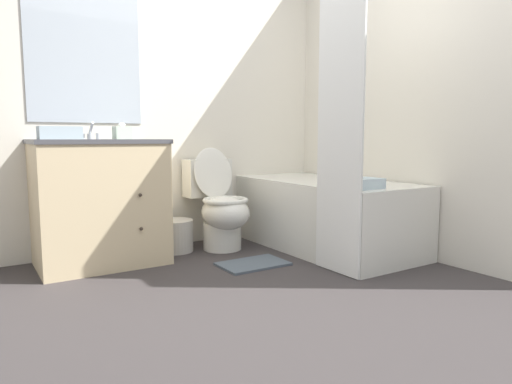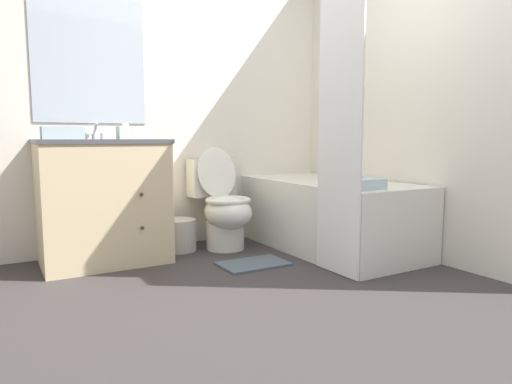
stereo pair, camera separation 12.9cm
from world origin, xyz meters
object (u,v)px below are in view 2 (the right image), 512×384
Objects in this scene: hand_towel_folded at (62,133)px; toilet at (223,207)px; bathtub at (329,214)px; sink_faucet at (95,134)px; tissue_box at (126,133)px; wastebasket at (179,235)px; bath_mat at (253,264)px; vanity_cabinet at (103,200)px; bath_towel_folded at (363,184)px.

toilet is at bearing 5.37° from hand_towel_folded.
sink_faucet is at bearing 157.22° from bathtub.
hand_towel_folded is at bearing -153.53° from tissue_box.
wastebasket is 0.58× the size of bath_mat.
sink_faucet reaches higher than vanity_cabinet.
bath_towel_folded is (1.45, -1.28, -0.33)m from sink_faucet.
tissue_box reaches higher than bathtub.
vanity_cabinet is 1.16m from bath_mat.
sink_faucet is 1.21× the size of tissue_box.
bathtub is 13.17× the size of tissue_box.
vanity_cabinet is at bearing 177.17° from toilet.
vanity_cabinet is 3.37× the size of bath_towel_folded.
bathtub is at bearing -26.77° from wastebasket.
vanity_cabinet is 3.22× the size of wastebasket.
bathtub is at bearing -16.53° from vanity_cabinet.
bath_towel_folded is at bearing -62.93° from toilet.
hand_towel_folded is (-0.27, -0.36, 0.01)m from sink_faucet.
bathtub is 3.31× the size of bath_mat.
bath_towel_folded is (-0.20, -0.59, 0.31)m from bathtub.
vanity_cabinet is at bearing -159.62° from tissue_box.
bath_mat is at bearing -21.37° from hand_towel_folded.
bath_towel_folded reaches higher than bath_mat.
bath_towel_folded is (1.71, -0.92, -0.33)m from hand_towel_folded.
toilet is 1.18m from bath_towel_folded.
toilet is at bearing 85.92° from bath_mat.
wastebasket is (-1.07, 0.54, -0.15)m from bathtub.
bath_mat is at bearing -34.55° from vanity_cabinet.
tissue_box is at bearing -34.61° from sink_faucet.
bath_towel_folded is 0.93m from bath_mat.
wastebasket is 1.18m from hand_towel_folded.
hand_towel_folded is 1.53m from bath_mat.
vanity_cabinet is at bearing -90.00° from sink_faucet.
bathtub is 5.93× the size of bath_towel_folded.
vanity_cabinet is 6.19× the size of sink_faucet.
sink_faucet is 1.96m from bath_towel_folded.
vanity_cabinet reaches higher than bath_mat.
bathtub is at bearing 8.73° from bath_mat.
bathtub is 1.21m from wastebasket.
bath_towel_folded is at bearing -36.61° from vanity_cabinet.
bathtub is at bearing 71.14° from bath_towel_folded.
toilet reaches higher than bathtub.
wastebasket is 2.32× the size of tissue_box.
hand_towel_folded is 0.54× the size of bath_mat.
wastebasket is 1.04× the size of bath_towel_folded.
toilet is at bearing 117.07° from bath_towel_folded.
bath_towel_folded is 0.56× the size of bath_mat.
vanity_cabinet is 0.52m from tissue_box.
tissue_box is (-0.73, 0.12, 0.59)m from toilet.
hand_towel_folded reaches higher than wastebasket.
bath_mat is (0.30, -0.66, -0.12)m from wastebasket.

